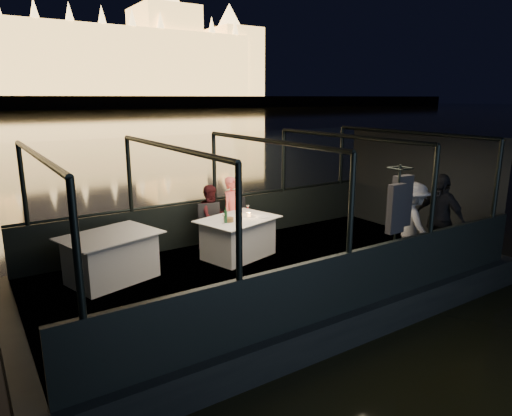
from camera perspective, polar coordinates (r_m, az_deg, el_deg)
boat_hull at (r=8.52m, az=1.49°, el=-10.72°), size 8.60×4.40×1.00m
boat_deck at (r=8.33m, az=1.51°, el=-7.72°), size 8.00×4.00×0.04m
gunwale_port at (r=9.82m, az=-5.10°, el=-1.56°), size 8.00×0.08×0.90m
gunwale_starboard at (r=6.73m, az=11.36°, el=-9.04°), size 8.00×0.08×0.90m
cabin_glass_port at (r=9.58m, az=-5.25°, el=5.10°), size 8.00×0.02×1.40m
cabin_glass_starboard at (r=6.38m, az=11.84°, el=0.54°), size 8.00×0.02×1.40m
cabin_roof_glass at (r=7.80m, az=1.62°, el=8.38°), size 8.00×4.00×0.02m
end_wall_fore at (r=6.66m, az=-28.14°, el=-4.27°), size 0.02×4.00×2.30m
end_wall_aft at (r=10.73m, az=19.47°, el=2.85°), size 0.02×4.00×2.30m
canopy_ribs at (r=7.98m, az=1.57°, el=0.13°), size 8.00×4.00×2.30m
dining_table_central at (r=8.83m, az=-2.24°, el=-3.70°), size 1.68×1.40×0.77m
dining_table_aft at (r=8.07m, az=-17.63°, el=-6.04°), size 1.76×1.48×0.81m
chair_port_left at (r=9.05m, az=-5.29°, el=-2.88°), size 0.50×0.50×0.97m
chair_port_right at (r=9.54m, az=-1.65°, el=-1.95°), size 0.56×0.56×0.94m
coat_stand at (r=7.66m, az=17.01°, el=-2.99°), size 0.61×0.52×2.00m
person_woman_coral at (r=9.47m, az=-2.94°, el=-0.21°), size 0.60×0.50×1.44m
person_man_maroon at (r=9.26m, az=-5.58°, el=-0.59°), size 0.76×0.67×1.32m
passenger_stripe at (r=8.79m, az=18.97°, el=-1.37°), size 0.84×1.12×1.55m
passenger_dark at (r=8.93m, az=21.84°, el=-1.38°), size 0.51×1.04×1.71m
wine_bottle at (r=8.40m, az=-3.81°, el=-0.87°), size 0.06×0.06×0.29m
bread_basket at (r=8.49m, az=-3.42°, el=-1.46°), size 0.21×0.21×0.07m
amber_candle at (r=8.84m, az=-0.88°, el=-0.84°), size 0.06×0.06×0.08m
plate_near at (r=8.82m, az=0.81°, el=-1.08°), size 0.28×0.28×0.02m
plate_far at (r=8.76m, az=-3.58°, el=-1.21°), size 0.27×0.27×0.01m
wine_glass_white at (r=8.35m, az=-4.09°, el=-1.34°), size 0.08×0.08×0.19m
wine_glass_red at (r=9.03m, az=-1.04°, el=-0.17°), size 0.07×0.07×0.17m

